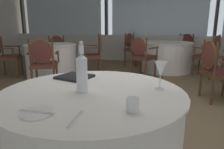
# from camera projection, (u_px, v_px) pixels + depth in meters

# --- Properties ---
(ground_plane) EXTENTS (14.56, 14.56, 0.00)m
(ground_plane) POSITION_uv_depth(u_px,v_px,m) (123.00, 112.00, 2.94)
(ground_plane) COLOR #756047
(window_wall_far) EXTENTS (10.63, 0.14, 2.83)m
(window_wall_far) POSITION_uv_depth(u_px,v_px,m) (157.00, 26.00, 6.57)
(window_wall_far) COLOR beige
(window_wall_far) RESTS_ON ground_plane
(foreground_table) EXTENTS (1.29, 1.29, 0.75)m
(foreground_table) POSITION_uv_depth(u_px,v_px,m) (94.00, 139.00, 1.55)
(foreground_table) COLOR white
(foreground_table) RESTS_ON ground_plane
(side_plate) EXTENTS (0.18, 0.18, 0.01)m
(side_plate) POSITION_uv_depth(u_px,v_px,m) (37.00, 113.00, 1.09)
(side_plate) COLOR white
(side_plate) RESTS_ON foreground_table
(butter_knife) EXTENTS (0.20, 0.03, 0.00)m
(butter_knife) POSITION_uv_depth(u_px,v_px,m) (37.00, 112.00, 1.08)
(butter_knife) COLOR silver
(butter_knife) RESTS_ON foreground_table
(dinner_fork) EXTENTS (0.04, 0.20, 0.00)m
(dinner_fork) POSITION_uv_depth(u_px,v_px,m) (76.00, 118.00, 1.03)
(dinner_fork) COLOR silver
(dinner_fork) RESTS_ON foreground_table
(water_bottle) EXTENTS (0.08, 0.08, 0.35)m
(water_bottle) POSITION_uv_depth(u_px,v_px,m) (82.00, 72.00, 1.42)
(water_bottle) COLOR white
(water_bottle) RESTS_ON foreground_table
(wine_glass) EXTENTS (0.09, 0.09, 0.20)m
(wine_glass) POSITION_uv_depth(u_px,v_px,m) (161.00, 69.00, 1.47)
(wine_glass) COLOR white
(wine_glass) RESTS_ON foreground_table
(water_tumbler) EXTENTS (0.07, 0.07, 0.07)m
(water_tumbler) POSITION_uv_depth(u_px,v_px,m) (133.00, 104.00, 1.12)
(water_tumbler) COLOR white
(water_tumbler) RESTS_ON foreground_table
(menu_book) EXTENTS (0.31, 0.30, 0.02)m
(menu_book) POSITION_uv_depth(u_px,v_px,m) (75.00, 77.00, 1.81)
(menu_book) COLOR black
(menu_book) RESTS_ON foreground_table
(background_table_0) EXTENTS (1.35, 1.35, 0.75)m
(background_table_0) POSITION_uv_depth(u_px,v_px,m) (165.00, 56.00, 5.52)
(background_table_0) COLOR white
(background_table_0) RESTS_ON ground_plane
(dining_chair_0_0) EXTENTS (0.61, 0.64, 0.97)m
(dining_chair_0_0) POSITION_uv_depth(u_px,v_px,m) (210.00, 53.00, 4.74)
(dining_chair_0_0) COLOR brown
(dining_chair_0_0) RESTS_ON ground_plane
(dining_chair_0_1) EXTENTS (0.64, 0.61, 0.93)m
(dining_chair_0_1) POSITION_uv_depth(u_px,v_px,m) (184.00, 46.00, 6.26)
(dining_chair_0_1) COLOR brown
(dining_chair_0_1) RESTS_ON ground_plane
(dining_chair_0_2) EXTENTS (0.61, 0.64, 0.95)m
(dining_chair_0_2) POSITION_uv_depth(u_px,v_px,m) (132.00, 46.00, 6.21)
(dining_chair_0_2) COLOR brown
(dining_chair_0_2) RESTS_ON ground_plane
(dining_chair_0_3) EXTENTS (0.64, 0.61, 0.93)m
(dining_chair_0_3) POSITION_uv_depth(u_px,v_px,m) (141.00, 54.00, 4.70)
(dining_chair_0_3) COLOR brown
(dining_chair_0_3) RESTS_ON ground_plane
(dining_chair_1_0) EXTENTS (0.59, 0.63, 0.97)m
(dining_chair_1_0) POSITION_uv_depth(u_px,v_px,m) (215.00, 66.00, 3.28)
(dining_chair_1_0) COLOR brown
(dining_chair_1_0) RESTS_ON ground_plane
(background_table_2) EXTENTS (1.19, 1.19, 0.75)m
(background_table_2) POSITION_uv_depth(u_px,v_px,m) (52.00, 60.00, 4.93)
(background_table_2) COLOR white
(background_table_2) RESTS_ON ground_plane
(dining_chair_2_0) EXTENTS (0.61, 0.64, 0.93)m
(dining_chair_2_0) POSITION_uv_depth(u_px,v_px,m) (5.00, 54.00, 4.76)
(dining_chair_2_0) COLOR brown
(dining_chair_2_0) RESTS_ON ground_plane
(dining_chair_2_1) EXTENTS (0.64, 0.61, 0.95)m
(dining_chair_2_1) POSITION_uv_depth(u_px,v_px,m) (43.00, 60.00, 3.91)
(dining_chair_2_1) COLOR brown
(dining_chair_2_1) RESTS_ON ground_plane
(dining_chair_2_2) EXTENTS (0.61, 0.64, 0.99)m
(dining_chair_2_2) POSITION_uv_depth(u_px,v_px,m) (95.00, 51.00, 5.02)
(dining_chair_2_2) COLOR brown
(dining_chair_2_2) RESTS_ON ground_plane
(dining_chair_2_3) EXTENTS (0.64, 0.61, 0.89)m
(dining_chair_2_3) POSITION_uv_depth(u_px,v_px,m) (56.00, 49.00, 5.88)
(dining_chair_2_3) COLOR brown
(dining_chair_2_3) RESTS_ON ground_plane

